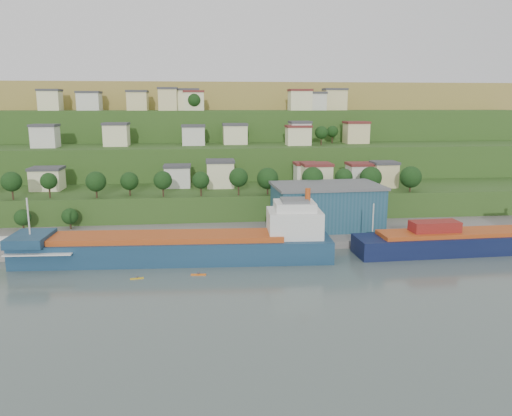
{
  "coord_description": "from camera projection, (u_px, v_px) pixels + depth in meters",
  "views": [
    {
      "loc": [
        1.36,
        -109.13,
        37.5
      ],
      "look_at": [
        14.77,
        15.0,
        11.57
      ],
      "focal_mm": 35.0,
      "sensor_mm": 36.0,
      "label": 1
    }
  ],
  "objects": [
    {
      "name": "ground",
      "position": [
        199.0,
        272.0,
        113.71
      ],
      "size": [
        500.0,
        500.0,
        0.0
      ],
      "primitive_type": "plane",
      "color": "#45534D",
      "rests_on": "ground"
    },
    {
      "name": "dinghy",
      "position": [
        14.0,
        249.0,
        126.44
      ],
      "size": [
        4.12,
        1.82,
        0.8
      ],
      "primitive_type": "cube",
      "rotation": [
        0.0,
        0.0,
        0.08
      ],
      "color": "silver",
      "rests_on": "pebble_beach"
    },
    {
      "name": "cargo_ship_far",
      "position": [
        480.0,
        242.0,
        129.42
      ],
      "size": [
        61.7,
        12.08,
        16.69
      ],
      "rotation": [
        0.0,
        0.0,
        0.03
      ],
      "color": "#0C1236",
      "rests_on": "ground"
    },
    {
      "name": "hillside",
      "position": [
        200.0,
        173.0,
        277.92
      ],
      "size": [
        360.0,
        210.87,
        96.0
      ],
      "color": "#284719",
      "rests_on": "ground"
    },
    {
      "name": "cargo_ship_near",
      "position": [
        186.0,
        248.0,
        121.92
      ],
      "size": [
        76.64,
        15.5,
        19.57
      ],
      "rotation": [
        0.0,
        0.0,
        -0.05
      ],
      "color": "#133149",
      "rests_on": "ground"
    },
    {
      "name": "caravan",
      "position": [
        8.0,
        242.0,
        129.1
      ],
      "size": [
        6.04,
        2.96,
        2.73
      ],
      "primitive_type": "cube",
      "rotation": [
        0.0,
        0.0,
        0.09
      ],
      "color": "white",
      "rests_on": "pebble_beach"
    },
    {
      "name": "quay",
      "position": [
        269.0,
        238.0,
        143.07
      ],
      "size": [
        220.0,
        26.0,
        4.0
      ],
      "primitive_type": "cube",
      "color": "slate",
      "rests_on": "ground"
    },
    {
      "name": "kayak_orange",
      "position": [
        199.0,
        274.0,
        111.75
      ],
      "size": [
        3.45,
        0.87,
        0.85
      ],
      "rotation": [
        0.0,
        0.0,
        -0.08
      ],
      "color": "orange",
      "rests_on": "ground"
    },
    {
      "name": "kayak_yellow",
      "position": [
        137.0,
        278.0,
        109.35
      ],
      "size": [
        2.94,
        1.01,
        0.72
      ],
      "rotation": [
        0.0,
        0.0,
        0.18
      ],
      "color": "gold",
      "rests_on": "ground"
    },
    {
      "name": "warehouse",
      "position": [
        326.0,
        206.0,
        146.09
      ],
      "size": [
        31.91,
        20.53,
        12.8
      ],
      "rotation": [
        0.0,
        0.0,
        0.05
      ],
      "color": "navy",
      "rests_on": "quay"
    }
  ]
}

